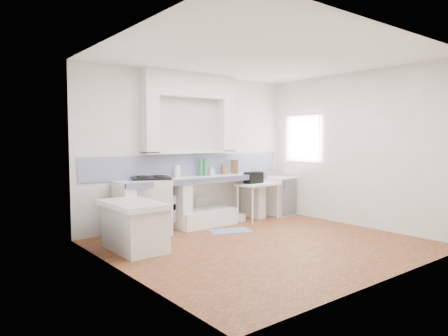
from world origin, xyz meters
TOP-DOWN VIEW (x-y plane):
  - floor at (0.00, 0.00)m, footprint 4.50×4.50m
  - ceiling at (0.00, 0.00)m, footprint 4.50×4.50m
  - wall_back at (0.00, 2.00)m, footprint 4.50×0.00m
  - wall_front at (0.00, -2.00)m, footprint 4.50×0.00m
  - wall_left at (-2.25, 0.00)m, footprint 0.00×4.50m
  - wall_right at (2.25, 0.00)m, footprint 0.00×4.50m
  - alcove_mass at (-0.10, 1.88)m, footprint 1.90×0.25m
  - window_frame at (2.42, 1.20)m, footprint 0.35×0.86m
  - lace_valance at (2.28, 1.20)m, footprint 0.01×0.84m
  - counter_slab at (-0.10, 1.70)m, footprint 3.00×0.60m
  - counter_lip at (-0.10, 1.42)m, footprint 3.00×0.04m
  - counter_pier_left at (-1.50, 1.70)m, footprint 0.20×0.55m
  - counter_pier_mid at (-0.45, 1.70)m, footprint 0.20×0.55m
  - counter_pier_right at (1.30, 1.70)m, footprint 0.20×0.55m
  - peninsula_top at (-1.70, 0.90)m, footprint 0.70×1.10m
  - peninsula_base at (-1.70, 0.90)m, footprint 0.60×1.00m
  - peninsula_lip at (-1.37, 0.90)m, footprint 0.04×1.10m
  - backsplash at (0.00, 1.99)m, footprint 4.27×0.03m
  - stove at (-1.01, 1.70)m, footprint 0.84×0.83m
  - sink at (0.05, 1.67)m, footprint 1.13×0.61m
  - side_table at (1.20, 1.43)m, footprint 0.92×0.58m
  - fridge at (1.94, 1.55)m, footprint 0.57×0.57m
  - bucket_red at (-0.19, 1.57)m, footprint 0.40×0.40m
  - bucket_orange at (0.20, 1.66)m, footprint 0.33×0.33m
  - bucket_blue at (0.41, 1.58)m, footprint 0.42×0.42m
  - basin_white at (0.80, 1.61)m, footprint 0.39×0.39m
  - water_bottle_a at (0.08, 1.81)m, footprint 0.09×0.09m
  - water_bottle_b at (0.10, 1.85)m, footprint 0.10×0.10m
  - black_bag at (1.11, 1.47)m, footprint 0.35×0.20m
  - green_bottle_a at (0.11, 1.85)m, footprint 0.08×0.08m
  - green_bottle_b at (0.21, 1.85)m, footprint 0.09×0.09m
  - knife_block at (0.68, 1.85)m, footprint 0.12×0.10m
  - cutting_board at (0.94, 1.85)m, footprint 0.04×0.21m
  - paper_towel at (-0.41, 1.85)m, footprint 0.14×0.14m
  - soap_bottle at (0.35, 1.84)m, footprint 0.09×0.10m
  - rug at (0.12, 0.98)m, footprint 0.81×0.63m

SIDE VIEW (x-z plane):
  - floor at x=0.00m, z-range 0.00..0.00m
  - rug at x=0.12m, z-range 0.00..0.01m
  - basin_white at x=0.80m, z-range 0.00..0.13m
  - bucket_orange at x=0.20m, z-range 0.00..0.23m
  - sink at x=0.05m, z-range 0.00..0.27m
  - water_bottle_a at x=0.08m, z-range 0.00..0.28m
  - water_bottle_b at x=0.10m, z-range 0.00..0.29m
  - bucket_blue at x=0.41m, z-range 0.00..0.30m
  - bucket_red at x=-0.19m, z-range 0.00..0.30m
  - peninsula_base at x=-1.70m, z-range 0.00..0.62m
  - side_table at x=1.20m, z-range 0.34..0.38m
  - fridge at x=1.94m, z-range 0.00..0.80m
  - counter_pier_left at x=-1.50m, z-range 0.00..0.82m
  - counter_pier_mid at x=-0.45m, z-range 0.00..0.82m
  - counter_pier_right at x=1.30m, z-range 0.00..0.82m
  - stove at x=-1.01m, z-range 0.00..0.92m
  - peninsula_top at x=-1.70m, z-range 0.62..0.70m
  - peninsula_lip at x=-1.37m, z-range 0.61..0.71m
  - black_bag at x=1.11m, z-range 0.72..0.95m
  - counter_slab at x=-0.10m, z-range 0.82..0.90m
  - counter_lip at x=-0.10m, z-range 0.81..0.91m
  - soap_bottle at x=0.35m, z-range 0.90..1.09m
  - knife_block at x=0.68m, z-range 0.90..1.10m
  - paper_towel at x=-0.41m, z-range 0.90..1.12m
  - cutting_board at x=0.94m, z-range 0.90..1.18m
  - green_bottle_b at x=0.21m, z-range 0.90..1.22m
  - green_bottle_a at x=0.11m, z-range 0.90..1.23m
  - backsplash at x=0.00m, z-range 0.90..1.30m
  - wall_back at x=0.00m, z-range -0.85..3.65m
  - wall_front at x=0.00m, z-range -0.85..3.65m
  - wall_left at x=-2.25m, z-range -0.85..3.65m
  - wall_right at x=2.25m, z-range -0.85..3.65m
  - window_frame at x=2.42m, z-range 1.07..2.13m
  - lace_valance at x=2.28m, z-range 1.86..2.10m
  - alcove_mass at x=-0.10m, z-range 2.35..2.80m
  - ceiling at x=0.00m, z-range 2.80..2.80m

